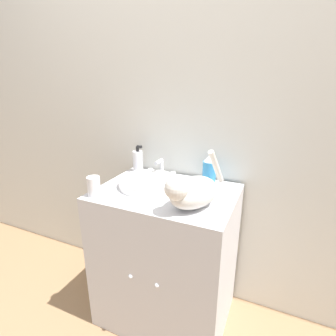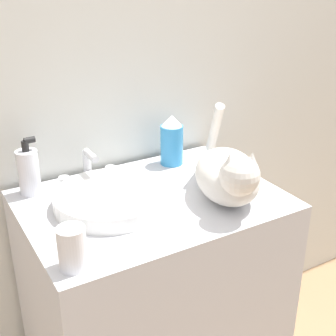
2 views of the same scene
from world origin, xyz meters
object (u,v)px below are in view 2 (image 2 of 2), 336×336
Objects in this scene: spray_bottle at (172,141)px; cup at (72,248)px; cat at (229,175)px; soap_bottle at (29,171)px.

cup is (-0.48, -0.39, -0.03)m from spray_bottle.
cat is 2.24× the size of soap_bottle.
cat is 0.57m from soap_bottle.
soap_bottle is at bearing -102.57° from cat.
cat is at bearing 9.76° from cup.
cat is 2.29× the size of spray_bottle.
cat is 3.81× the size of cup.
cat reaches higher than cup.
spray_bottle is at bearing -157.39° from cat.
cup is at bearing -92.33° from soap_bottle.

